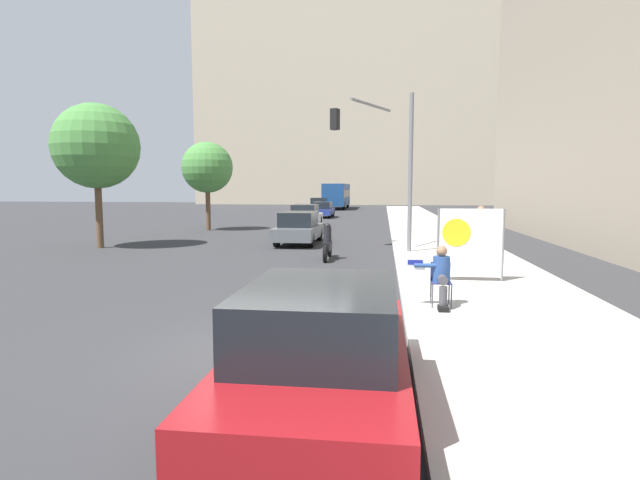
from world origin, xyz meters
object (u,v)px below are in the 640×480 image
Objects in this scene: pedestrian_behind at (480,233)px; street_tree_near_curb at (96,146)px; traffic_light_pole at (381,146)px; car_on_road_far_lane at (319,205)px; car_on_road_midblock at (305,216)px; car_on_road_distant at (323,210)px; jogger_on_sidewalk at (454,244)px; parked_car_curbside at (322,351)px; city_bus_on_road at (337,194)px; protest_banner at (470,243)px; street_tree_midblock at (207,168)px; seated_protester at (441,274)px; car_on_road_nearest at (299,228)px; motorcycle_on_road at (328,244)px.

street_tree_near_curb is (-15.10, 2.96, 3.19)m from pedestrian_behind.
car_on_road_far_lane is (-6.57, 32.43, -3.38)m from traffic_light_pole.
car_on_road_distant is at bearing 90.72° from car_on_road_midblock.
jogger_on_sidewalk reaches higher than car_on_road_distant.
city_bus_on_road is at bearing 95.15° from parked_car_curbside.
street_tree_near_curb reaches higher than pedestrian_behind.
car_on_road_midblock is 10.40m from car_on_road_distant.
city_bus_on_road is (-7.66, 47.76, 0.75)m from jogger_on_sidewalk.
car_on_road_midblock is at bearing -88.74° from city_bus_on_road.
parked_car_curbside is 18.67m from street_tree_near_curb.
pedestrian_behind is 45.70m from city_bus_on_road.
protest_banner is at bearing -75.95° from car_on_road_distant.
traffic_light_pole is 1.11× the size of street_tree_midblock.
car_on_road_nearest is (-4.97, 12.25, -0.08)m from seated_protester.
street_tree_near_curb is (-5.24, -32.28, 3.50)m from car_on_road_far_lane.
traffic_light_pole is 13.95m from street_tree_midblock.
seated_protester is 3.80m from jogger_on_sidewalk.
parked_car_curbside is at bearing -61.66° from pedestrian_behind.
protest_banner is (0.29, -0.72, 0.11)m from jogger_on_sidewalk.
car_on_road_distant is (-0.13, 10.40, -0.05)m from car_on_road_midblock.
street_tree_near_curb is (-14.16, 6.62, 3.14)m from protest_banner.
city_bus_on_road reaches higher than jogger_on_sidewalk.
car_on_road_nearest is 9.83m from street_tree_midblock.
traffic_light_pole is at bearing -77.65° from car_on_road_distant.
city_bus_on_road is (0.97, 9.58, 1.01)m from car_on_road_far_lane.
pedestrian_behind is 0.34× the size of street_tree_midblock.
car_on_road_midblock is 0.44× the size of city_bus_on_road.
car_on_road_distant is 0.78× the size of street_tree_midblock.
street_tree_midblock is (-10.35, 9.35, -0.39)m from traffic_light_pole.
car_on_road_nearest is 20.53m from car_on_road_distant.
protest_banner is at bearing -46.38° from motorcycle_on_road.
seated_protester is 0.26× the size of car_on_road_midblock.
protest_banner is 0.43× the size of parked_car_curbside.
seated_protester is at bearing -36.27° from street_tree_near_curb.
parked_car_curbside is at bearing -83.07° from car_on_road_distant.
street_tree_midblock is at bearing -27.09° from jogger_on_sidewalk.
protest_banner is 39.91m from car_on_road_far_lane.
city_bus_on_road is 42.39m from street_tree_near_curb.
seated_protester is at bearing -78.97° from car_on_road_distant.
car_on_road_far_lane is 0.74× the size of street_tree_near_curb.
street_tree_near_curb is (-11.82, 0.15, 0.12)m from traffic_light_pole.
car_on_road_far_lane is at bearing -53.77° from jogger_on_sidewalk.
seated_protester is at bearing 101.85° from jogger_on_sidewalk.
parked_car_curbside is (-0.53, -14.29, -3.40)m from traffic_light_pole.
pedestrian_behind is 0.42× the size of parked_car_curbside.
car_on_road_midblock is 14.87m from street_tree_near_curb.
protest_banner is at bearing -51.25° from street_tree_midblock.
car_on_road_far_lane is at bearing 102.91° from protest_banner.
protest_banner is 0.32× the size of traffic_light_pole.
car_on_road_nearest is 9.25m from street_tree_near_curb.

